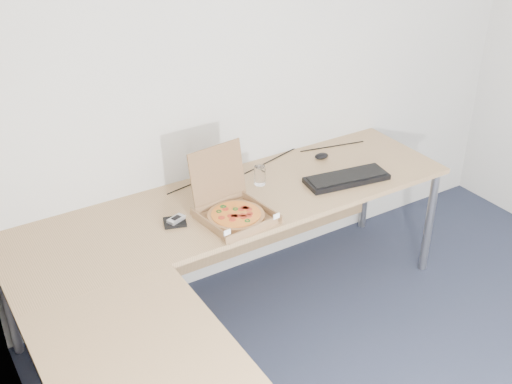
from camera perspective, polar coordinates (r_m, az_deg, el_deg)
desk at (r=3.00m, az=-3.02°, el=-6.31°), size 2.50×2.20×0.73m
pizza_box at (r=3.24m, az=-1.98°, el=-1.75°), size 0.32×0.38×0.33m
drinking_glass at (r=3.55m, az=0.35°, el=1.50°), size 0.06×0.06×0.11m
keyboard at (r=3.64m, az=8.11°, el=1.20°), size 0.50×0.24×0.03m
mouse at (r=3.87m, az=5.87°, el=3.22°), size 0.09×0.06×0.03m
wallet at (r=3.24m, az=-7.27°, el=-2.69°), size 0.13×0.12×0.02m
phone at (r=3.23m, az=-7.15°, el=-2.43°), size 0.10×0.08×0.02m
cable_bundle at (r=3.79m, az=0.77°, el=2.55°), size 0.65×0.13×0.01m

